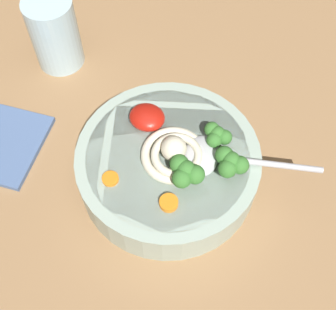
% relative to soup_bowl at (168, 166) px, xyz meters
% --- Properties ---
extents(table_slab, '(1.24, 1.24, 0.04)m').
position_rel_soup_bowl_xyz_m(table_slab, '(-0.02, -0.01, -0.05)').
color(table_slab, '#936D47').
rests_on(table_slab, ground).
extents(soup_bowl, '(0.24, 0.24, 0.06)m').
position_rel_soup_bowl_xyz_m(soup_bowl, '(0.00, 0.00, 0.00)').
color(soup_bowl, '#9EB2A3').
rests_on(soup_bowl, table_slab).
extents(noodle_pile, '(0.09, 0.09, 0.04)m').
position_rel_soup_bowl_xyz_m(noodle_pile, '(0.01, -0.00, 0.04)').
color(noodle_pile, beige).
rests_on(noodle_pile, soup_bowl).
extents(soup_spoon, '(0.17, 0.08, 0.02)m').
position_rel_soup_bowl_xyz_m(soup_spoon, '(0.05, 0.02, 0.04)').
color(soup_spoon, '#B7B7BC').
rests_on(soup_spoon, soup_bowl).
extents(chili_sauce_dollop, '(0.05, 0.04, 0.02)m').
position_rel_soup_bowl_xyz_m(chili_sauce_dollop, '(-0.05, 0.03, 0.04)').
color(chili_sauce_dollop, '#B2190F').
rests_on(chili_sauce_dollop, soup_bowl).
extents(broccoli_floret_beside_noodles, '(0.04, 0.03, 0.03)m').
position_rel_soup_bowl_xyz_m(broccoli_floret_beside_noodles, '(0.05, 0.04, 0.05)').
color(broccoli_floret_beside_noodles, '#7A9E60').
rests_on(broccoli_floret_beside_noodles, soup_bowl).
extents(broccoli_floret_front, '(0.04, 0.04, 0.04)m').
position_rel_soup_bowl_xyz_m(broccoli_floret_front, '(0.08, 0.01, 0.05)').
color(broccoli_floret_front, '#7A9E60').
rests_on(broccoli_floret_front, soup_bowl).
extents(broccoli_floret_right, '(0.05, 0.04, 0.04)m').
position_rel_soup_bowl_xyz_m(broccoli_floret_right, '(0.03, -0.02, 0.05)').
color(broccoli_floret_right, '#7A9E60').
rests_on(broccoli_floret_right, soup_bowl).
extents(carrot_slice_far, '(0.02, 0.02, 0.00)m').
position_rel_soup_bowl_xyz_m(carrot_slice_far, '(-0.05, -0.06, 0.03)').
color(carrot_slice_far, orange).
rests_on(carrot_slice_far, soup_bowl).
extents(carrot_slice_extra_a, '(0.02, 0.02, 0.01)m').
position_rel_soup_bowl_xyz_m(carrot_slice_extra_a, '(0.03, -0.06, 0.03)').
color(carrot_slice_extra_a, orange).
rests_on(carrot_slice_extra_a, soup_bowl).
extents(drinking_glass, '(0.07, 0.07, 0.12)m').
position_rel_soup_bowl_xyz_m(drinking_glass, '(-0.25, 0.12, 0.03)').
color(drinking_glass, silver).
rests_on(drinking_glass, table_slab).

